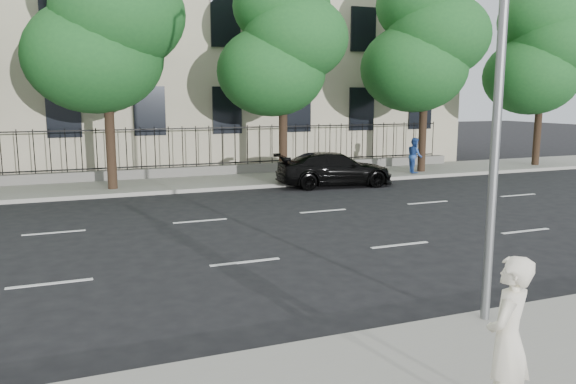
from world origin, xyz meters
name	(u,v)px	position (x,y,z in m)	size (l,w,h in m)	color
ground	(286,300)	(0.00, 0.00, 0.00)	(120.00, 120.00, 0.00)	black
far_sidewalk	(162,185)	(0.00, 14.00, 0.07)	(60.00, 4.00, 0.15)	gray
lane_markings	(219,238)	(0.00, 4.75, 0.01)	(49.60, 4.62, 0.01)	silver
iron_fence	(156,166)	(0.00, 15.70, 0.65)	(30.00, 0.50, 2.20)	slate
tree_c	(105,20)	(-1.96, 13.36, 6.41)	(5.89, 5.50, 9.80)	#382619
tree_d	(282,43)	(5.04, 13.36, 5.84)	(5.34, 4.94, 8.84)	#382619
tree_e	(425,40)	(12.04, 13.36, 6.20)	(5.71, 5.31, 9.46)	#382619
tree_f	(541,52)	(19.04, 13.36, 5.88)	(5.52, 5.12, 9.01)	#382619
black_sedan	(335,169)	(6.61, 11.50, 0.70)	(1.96, 4.82, 1.40)	black
woman_near	(508,340)	(0.72, -4.67, 1.08)	(0.68, 0.44, 1.85)	white
pedestrian_far	(415,155)	(11.36, 12.83, 0.96)	(0.79, 0.62, 1.63)	#284D9C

